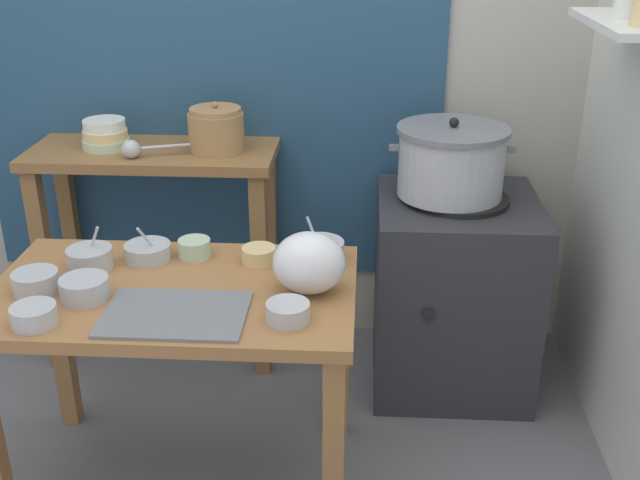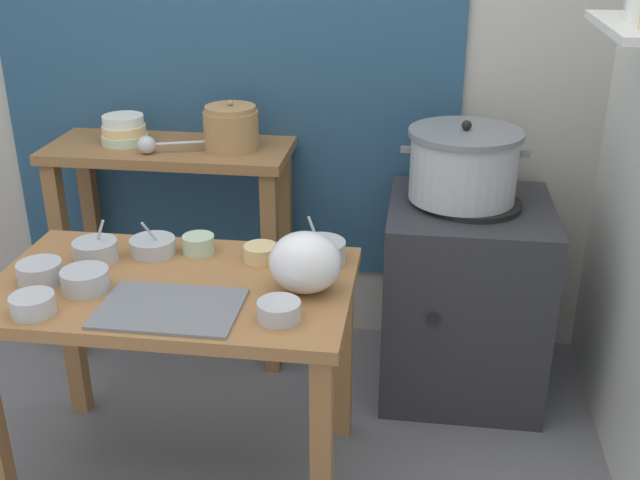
{
  "view_description": "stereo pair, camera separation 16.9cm",
  "coord_description": "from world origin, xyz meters",
  "px_view_note": "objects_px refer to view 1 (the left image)",
  "views": [
    {
      "loc": [
        0.49,
        -1.98,
        1.78
      ],
      "look_at": [
        0.36,
        0.18,
        0.82
      ],
      "focal_mm": 42.96,
      "sensor_mm": 36.0,
      "label": 1
    },
    {
      "loc": [
        0.66,
        -1.96,
        1.78
      ],
      "look_at": [
        0.36,
        0.18,
        0.82
      ],
      "focal_mm": 42.96,
      "sensor_mm": 36.0,
      "label": 2
    }
  ],
  "objects_px": {
    "prep_table": "(175,319)",
    "back_shelf_table": "(157,202)",
    "prep_bowl_8": "(319,251)",
    "plastic_bag": "(309,263)",
    "prep_bowl_4": "(288,311)",
    "prep_bowl_2": "(84,288)",
    "prep_bowl_0": "(36,281)",
    "prep_bowl_7": "(148,251)",
    "bowl_stack_enamel": "(105,134)",
    "stove_block": "(453,291)",
    "serving_tray": "(175,314)",
    "prep_bowl_5": "(259,254)",
    "steamer_pot": "(451,161)",
    "prep_bowl_3": "(34,315)",
    "prep_bowl_1": "(194,247)",
    "prep_bowl_6": "(90,258)",
    "clay_pot": "(216,130)",
    "ladle": "(135,149)"
  },
  "relations": [
    {
      "from": "prep_bowl_8",
      "to": "steamer_pot",
      "type": "bearing_deg",
      "value": 46.39
    },
    {
      "from": "stove_block",
      "to": "prep_bowl_3",
      "type": "xyz_separation_m",
      "value": [
        -1.25,
        -0.91,
        0.37
      ]
    },
    {
      "from": "back_shelf_table",
      "to": "bowl_stack_enamel",
      "type": "distance_m",
      "value": 0.33
    },
    {
      "from": "prep_bowl_6",
      "to": "stove_block",
      "type": "bearing_deg",
      "value": 24.6
    },
    {
      "from": "bowl_stack_enamel",
      "to": "plastic_bag",
      "type": "relative_size",
      "value": 0.85
    },
    {
      "from": "prep_bowl_7",
      "to": "prep_bowl_4",
      "type": "bearing_deg",
      "value": -36.82
    },
    {
      "from": "bowl_stack_enamel",
      "to": "prep_bowl_2",
      "type": "xyz_separation_m",
      "value": [
        0.2,
        -0.89,
        -0.2
      ]
    },
    {
      "from": "ladle",
      "to": "prep_bowl_4",
      "type": "xyz_separation_m",
      "value": [
        0.66,
        -0.87,
        -0.19
      ]
    },
    {
      "from": "plastic_bag",
      "to": "prep_bowl_5",
      "type": "bearing_deg",
      "value": 132.73
    },
    {
      "from": "prep_table",
      "to": "back_shelf_table",
      "type": "xyz_separation_m",
      "value": [
        -0.26,
        0.8,
        0.07
      ]
    },
    {
      "from": "steamer_pot",
      "to": "prep_bowl_8",
      "type": "distance_m",
      "value": 0.68
    },
    {
      "from": "prep_bowl_8",
      "to": "prep_bowl_4",
      "type": "bearing_deg",
      "value": -99.1
    },
    {
      "from": "prep_bowl_6",
      "to": "clay_pot",
      "type": "bearing_deg",
      "value": 67.29
    },
    {
      "from": "plastic_bag",
      "to": "prep_bowl_2",
      "type": "relative_size",
      "value": 1.52
    },
    {
      "from": "steamer_pot",
      "to": "prep_bowl_0",
      "type": "distance_m",
      "value": 1.49
    },
    {
      "from": "back_shelf_table",
      "to": "bowl_stack_enamel",
      "type": "xyz_separation_m",
      "value": [
        -0.18,
        0.01,
        0.27
      ]
    },
    {
      "from": "back_shelf_table",
      "to": "prep_bowl_1",
      "type": "relative_size",
      "value": 9.17
    },
    {
      "from": "prep_table",
      "to": "prep_bowl_2",
      "type": "bearing_deg",
      "value": -160.27
    },
    {
      "from": "steamer_pot",
      "to": "ladle",
      "type": "relative_size",
      "value": 1.58
    },
    {
      "from": "back_shelf_table",
      "to": "prep_bowl_5",
      "type": "relative_size",
      "value": 8.78
    },
    {
      "from": "ladle",
      "to": "prep_bowl_0",
      "type": "relative_size",
      "value": 2.16
    },
    {
      "from": "prep_bowl_4",
      "to": "prep_bowl_8",
      "type": "height_order",
      "value": "prep_bowl_8"
    },
    {
      "from": "prep_table",
      "to": "stove_block",
      "type": "xyz_separation_m",
      "value": [
        0.93,
        0.67,
        -0.23
      ]
    },
    {
      "from": "prep_bowl_3",
      "to": "prep_bowl_8",
      "type": "bearing_deg",
      "value": 30.99
    },
    {
      "from": "back_shelf_table",
      "to": "prep_bowl_3",
      "type": "xyz_separation_m",
      "value": [
        -0.06,
        -1.04,
        0.07
      ]
    },
    {
      "from": "prep_bowl_1",
      "to": "clay_pot",
      "type": "bearing_deg",
      "value": 92.34
    },
    {
      "from": "prep_bowl_0",
      "to": "prep_bowl_7",
      "type": "xyz_separation_m",
      "value": [
        0.27,
        0.24,
        -0.01
      ]
    },
    {
      "from": "stove_block",
      "to": "steamer_pot",
      "type": "xyz_separation_m",
      "value": [
        -0.04,
        0.02,
        0.53
      ]
    },
    {
      "from": "prep_table",
      "to": "prep_bowl_2",
      "type": "xyz_separation_m",
      "value": [
        -0.24,
        -0.08,
        0.15
      ]
    },
    {
      "from": "stove_block",
      "to": "bowl_stack_enamel",
      "type": "relative_size",
      "value": 4.27
    },
    {
      "from": "steamer_pot",
      "to": "prep_bowl_5",
      "type": "bearing_deg",
      "value": -142.34
    },
    {
      "from": "prep_bowl_8",
      "to": "plastic_bag",
      "type": "bearing_deg",
      "value": -94.32
    },
    {
      "from": "stove_block",
      "to": "prep_bowl_8",
      "type": "height_order",
      "value": "prep_bowl_8"
    },
    {
      "from": "prep_bowl_0",
      "to": "prep_bowl_2",
      "type": "xyz_separation_m",
      "value": [
        0.16,
        -0.03,
        0.0
      ]
    },
    {
      "from": "bowl_stack_enamel",
      "to": "prep_bowl_2",
      "type": "distance_m",
      "value": 0.94
    },
    {
      "from": "serving_tray",
      "to": "prep_bowl_3",
      "type": "bearing_deg",
      "value": -169.07
    },
    {
      "from": "clay_pot",
      "to": "prep_bowl_1",
      "type": "xyz_separation_m",
      "value": [
        0.02,
        -0.58,
        -0.23
      ]
    },
    {
      "from": "bowl_stack_enamel",
      "to": "prep_bowl_3",
      "type": "bearing_deg",
      "value": -83.64
    },
    {
      "from": "steamer_pot",
      "to": "prep_bowl_2",
      "type": "bearing_deg",
      "value": -145.41
    },
    {
      "from": "prep_bowl_6",
      "to": "prep_bowl_7",
      "type": "xyz_separation_m",
      "value": [
        0.16,
        0.08,
        -0.01
      ]
    },
    {
      "from": "prep_bowl_3",
      "to": "back_shelf_table",
      "type": "bearing_deg",
      "value": 86.5
    },
    {
      "from": "clay_pot",
      "to": "steamer_pot",
      "type": "bearing_deg",
      "value": -7.08
    },
    {
      "from": "steamer_pot",
      "to": "prep_bowl_3",
      "type": "bearing_deg",
      "value": -142.39
    },
    {
      "from": "prep_bowl_1",
      "to": "plastic_bag",
      "type": "bearing_deg",
      "value": -29.3
    },
    {
      "from": "prep_bowl_1",
      "to": "prep_bowl_3",
      "type": "height_order",
      "value": "prep_bowl_1"
    },
    {
      "from": "prep_table",
      "to": "prep_bowl_5",
      "type": "relative_size",
      "value": 10.06
    },
    {
      "from": "prep_table",
      "to": "serving_tray",
      "type": "distance_m",
      "value": 0.21
    },
    {
      "from": "serving_tray",
      "to": "prep_bowl_0",
      "type": "relative_size",
      "value": 2.98
    },
    {
      "from": "prep_bowl_1",
      "to": "prep_bowl_6",
      "type": "distance_m",
      "value": 0.33
    },
    {
      "from": "back_shelf_table",
      "to": "stove_block",
      "type": "height_order",
      "value": "back_shelf_table"
    }
  ]
}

